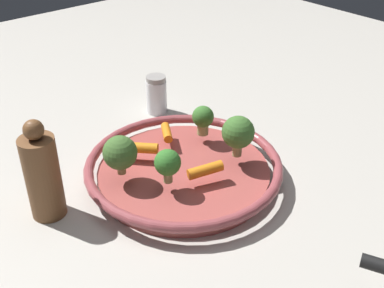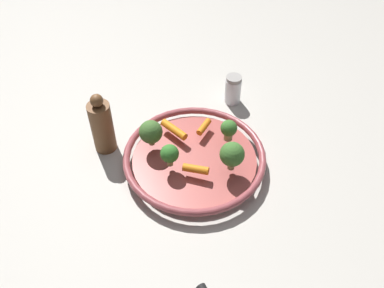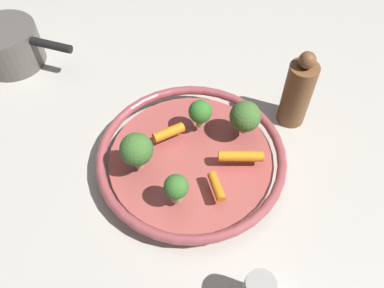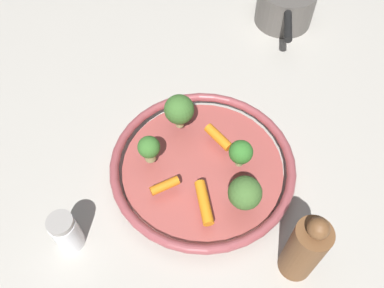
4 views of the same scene
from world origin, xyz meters
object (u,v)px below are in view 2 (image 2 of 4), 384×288
at_px(baby_carrot_left, 174,130).
at_px(broccoli_floret_edge, 232,155).
at_px(broccoli_floret_mid, 229,129).
at_px(serving_bowl, 194,159).
at_px(broccoli_floret_small, 170,154).
at_px(baby_carrot_near_rim, 197,169).
at_px(broccoli_floret_large, 151,132).
at_px(pepper_mill, 102,126).
at_px(salt_shaker, 233,89).
at_px(baby_carrot_right, 204,127).

bearing_deg(baby_carrot_left, broccoli_floret_edge, 136.35).
xyz_separation_m(baby_carrot_left, broccoli_floret_mid, (-0.12, 0.03, 0.02)).
relative_size(serving_bowl, broccoli_floret_mid, 6.03).
bearing_deg(broccoli_floret_edge, broccoli_floret_small, -7.02).
distance_m(baby_carrot_near_rim, broccoli_floret_edge, 0.08).
relative_size(broccoli_floret_edge, broccoli_floret_large, 1.10).
xyz_separation_m(broccoli_floret_small, pepper_mill, (0.15, -0.09, -0.00)).
height_order(baby_carrot_near_rim, broccoli_floret_large, broccoli_floret_large).
distance_m(baby_carrot_left, salt_shaker, 0.21).
height_order(baby_carrot_left, salt_shaker, salt_shaker).
xyz_separation_m(serving_bowl, baby_carrot_near_rim, (-0.00, 0.05, 0.03)).
distance_m(baby_carrot_near_rim, broccoli_floret_small, 0.06).
bearing_deg(serving_bowl, broccoli_floret_large, -20.25).
bearing_deg(broccoli_floret_mid, broccoli_floret_large, 2.38).
distance_m(baby_carrot_left, broccoli_floret_small, 0.10).
distance_m(broccoli_floret_small, broccoli_floret_mid, 0.14).
bearing_deg(broccoli_floret_small, broccoli_floret_large, -57.56).
relative_size(broccoli_floret_mid, salt_shaker, 0.67).
bearing_deg(baby_carrot_right, broccoli_floret_small, 52.87).
relative_size(baby_carrot_near_rim, pepper_mill, 0.35).
height_order(baby_carrot_near_rim, broccoli_floret_small, broccoli_floret_small).
bearing_deg(serving_bowl, baby_carrot_right, -108.62).
bearing_deg(baby_carrot_near_rim, broccoli_floret_small, -22.39).
bearing_deg(broccoli_floret_mid, baby_carrot_right, -32.99).
relative_size(broccoli_floret_mid, broccoli_floret_edge, 0.76).
distance_m(broccoli_floret_large, salt_shaker, 0.27).
bearing_deg(baby_carrot_right, salt_shaker, -120.75).
bearing_deg(broccoli_floret_edge, baby_carrot_right, -67.65).
relative_size(baby_carrot_right, broccoli_floret_mid, 0.91).
xyz_separation_m(broccoli_floret_large, salt_shaker, (-0.20, -0.18, -0.03)).
relative_size(baby_carrot_left, salt_shaker, 0.92).
bearing_deg(baby_carrot_right, baby_carrot_near_rim, 79.71).
height_order(broccoli_floret_edge, pepper_mill, pepper_mill).
distance_m(serving_bowl, baby_carrot_left, 0.08).
height_order(broccoli_floret_mid, broccoli_floret_edge, broccoli_floret_edge).
xyz_separation_m(broccoli_floret_small, broccoli_floret_mid, (-0.13, -0.07, -0.00)).
height_order(baby_carrot_near_rim, baby_carrot_right, baby_carrot_near_rim).
distance_m(broccoli_floret_large, pepper_mill, 0.11).
xyz_separation_m(baby_carrot_right, broccoli_floret_large, (0.12, 0.04, 0.03)).
xyz_separation_m(baby_carrot_near_rim, broccoli_floret_mid, (-0.07, -0.09, 0.02)).
relative_size(baby_carrot_near_rim, baby_carrot_left, 0.76).
height_order(baby_carrot_left, broccoli_floret_small, broccoli_floret_small).
height_order(baby_carrot_left, broccoli_floret_edge, broccoli_floret_edge).
xyz_separation_m(broccoli_floret_mid, broccoli_floret_edge, (0.00, 0.08, 0.01)).
bearing_deg(baby_carrot_right, serving_bowl, 71.38).
relative_size(broccoli_floret_large, pepper_mill, 0.40).
height_order(serving_bowl, broccoli_floret_large, broccoli_floret_large).
height_order(serving_bowl, broccoli_floret_small, broccoli_floret_small).
distance_m(broccoli_floret_edge, broccoli_floret_large, 0.18).
height_order(serving_bowl, pepper_mill, pepper_mill).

